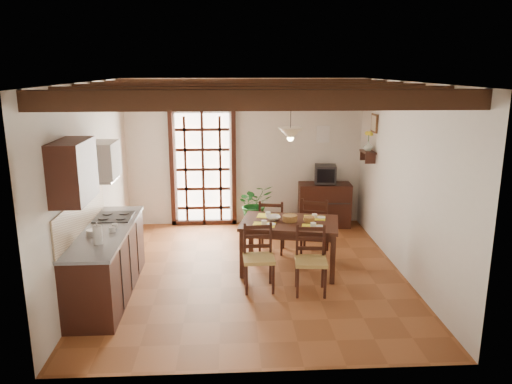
{
  "coord_description": "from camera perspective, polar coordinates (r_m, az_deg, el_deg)",
  "views": [
    {
      "loc": [
        -0.31,
        -6.94,
        3.0
      ],
      "look_at": [
        0.1,
        0.4,
        1.15
      ],
      "focal_mm": 35.0,
      "sensor_mm": 36.0,
      "label": 1
    }
  ],
  "objects": [
    {
      "name": "sideboard",
      "position": [
        9.7,
        7.82,
        -1.45
      ],
      "size": [
        1.01,
        0.5,
        0.84
      ],
      "primitive_type": "cube",
      "rotation": [
        0.0,
        0.0,
        -0.05
      ],
      "color": "black",
      "rests_on": "ground_plane"
    },
    {
      "name": "chair_far_left",
      "position": [
        8.3,
        1.82,
        -4.98
      ],
      "size": [
        0.49,
        0.47,
        0.91
      ],
      "rotation": [
        0.0,
        0.0,
        2.94
      ],
      "color": "tan",
      "rests_on": "ground_plane"
    },
    {
      "name": "shelf_flowers",
      "position": [
        8.96,
        12.78,
        6.45
      ],
      "size": [
        0.14,
        0.14,
        0.36
      ],
      "color": "yellow",
      "rests_on": "shelf_vase"
    },
    {
      "name": "pendant_lamp",
      "position": [
        7.25,
        3.96,
        6.78
      ],
      "size": [
        0.36,
        0.36,
        0.84
      ],
      "color": "black",
      "rests_on": "room_shell"
    },
    {
      "name": "range_hood",
      "position": [
        7.22,
        -17.11,
        3.4
      ],
      "size": [
        0.38,
        0.6,
        0.54
      ],
      "color": "white",
      "rests_on": "room_shell"
    },
    {
      "name": "crt_tv",
      "position": [
        9.55,
        7.94,
        2.06
      ],
      "size": [
        0.45,
        0.42,
        0.34
      ],
      "rotation": [
        0.0,
        0.0,
        -0.14
      ],
      "color": "black",
      "rests_on": "sideboard"
    },
    {
      "name": "dining_table",
      "position": [
        7.46,
        3.87,
        -4.09
      ],
      "size": [
        1.58,
        1.19,
        0.77
      ],
      "rotation": [
        0.0,
        0.0,
        -0.21
      ],
      "color": "#381B12",
      "rests_on": "ground_plane"
    },
    {
      "name": "room_shell",
      "position": [
        7.05,
        -0.63,
        4.45
      ],
      "size": [
        4.52,
        5.02,
        2.81
      ],
      "color": "silver",
      "rests_on": "ground_plane"
    },
    {
      "name": "french_door",
      "position": [
        9.58,
        -6.07,
        3.06
      ],
      "size": [
        1.26,
        0.11,
        2.32
      ],
      "color": "white",
      "rests_on": "ground_plane"
    },
    {
      "name": "chair_near_left",
      "position": [
        6.96,
        0.31,
        -8.84
      ],
      "size": [
        0.43,
        0.41,
        0.91
      ],
      "rotation": [
        0.0,
        0.0,
        0.03
      ],
      "color": "tan",
      "rests_on": "ground_plane"
    },
    {
      "name": "plant_pot",
      "position": [
        9.37,
        -0.15,
        -3.84
      ],
      "size": [
        0.34,
        0.34,
        0.21
      ],
      "primitive_type": "cone",
      "color": "maroon",
      "rests_on": "ground_plane"
    },
    {
      "name": "table_bowl",
      "position": [
        7.49,
        1.99,
        -2.98
      ],
      "size": [
        0.23,
        0.23,
        0.05
      ],
      "primitive_type": "imported",
      "rotation": [
        0.0,
        0.0,
        0.05
      ],
      "color": "white",
      "rests_on": "dining_table"
    },
    {
      "name": "chair_far_right",
      "position": [
        8.25,
        6.73,
        -5.05
      ],
      "size": [
        0.56,
        0.55,
        0.98
      ],
      "rotation": [
        0.0,
        0.0,
        2.84
      ],
      "color": "tan",
      "rests_on": "ground_plane"
    },
    {
      "name": "potted_plant",
      "position": [
        9.24,
        -0.15,
        -1.13
      ],
      "size": [
        2.07,
        1.93,
        1.86
      ],
      "primitive_type": "imported",
      "rotation": [
        0.0,
        0.0,
        0.36
      ],
      "color": "#144C19",
      "rests_on": "ground_plane"
    },
    {
      "name": "upper_cabinet",
      "position": [
        6.02,
        -20.19,
        2.24
      ],
      "size": [
        0.35,
        0.8,
        0.7
      ],
      "primitive_type": "cube",
      "color": "black",
      "rests_on": "room_shell"
    },
    {
      "name": "table_setting",
      "position": [
        7.42,
        3.89,
        -3.02
      ],
      "size": [
        1.04,
        0.69,
        0.1
      ],
      "rotation": [
        0.0,
        0.0,
        -0.21
      ],
      "color": "yellow",
      "rests_on": "dining_table"
    },
    {
      "name": "wall_shelf",
      "position": [
        9.01,
        12.66,
        4.26
      ],
      "size": [
        0.2,
        0.42,
        0.2
      ],
      "color": "black",
      "rests_on": "room_shell"
    },
    {
      "name": "kitchen_counter",
      "position": [
        7.02,
        -16.66,
        -7.59
      ],
      "size": [
        0.64,
        2.25,
        1.38
      ],
      "color": "black",
      "rests_on": "ground_plane"
    },
    {
      "name": "counter_items",
      "position": [
        6.95,
        -16.77,
        -3.58
      ],
      "size": [
        0.5,
        1.43,
        0.25
      ],
      "color": "black",
      "rests_on": "kitchen_counter"
    },
    {
      "name": "framed_picture",
      "position": [
        8.96,
        13.37,
        7.66
      ],
      "size": [
        0.03,
        0.32,
        0.32
      ],
      "color": "brown",
      "rests_on": "room_shell"
    },
    {
      "name": "fuse_box",
      "position": [
        9.68,
        7.67,
        6.57
      ],
      "size": [
        0.25,
        0.03,
        0.32
      ],
      "primitive_type": "cube",
      "color": "white",
      "rests_on": "room_shell"
    },
    {
      "name": "ground_plane",
      "position": [
        7.57,
        -0.6,
        -9.23
      ],
      "size": [
        5.0,
        5.0,
        0.0
      ],
      "primitive_type": "plane",
      "color": "brown"
    },
    {
      "name": "shelf_vase",
      "position": [
        8.99,
        12.71,
        5.14
      ],
      "size": [
        0.15,
        0.15,
        0.15
      ],
      "primitive_type": "imported",
      "color": "#B2BFB2",
      "rests_on": "wall_shelf"
    },
    {
      "name": "ceiling_beams",
      "position": [
        6.96,
        -0.65,
        11.56
      ],
      "size": [
        4.5,
        4.34,
        0.2
      ],
      "color": "black",
      "rests_on": "room_shell"
    },
    {
      "name": "chair_near_right",
      "position": [
        6.9,
        6.25,
        -9.12
      ],
      "size": [
        0.46,
        0.44,
        0.92
      ],
      "rotation": [
        0.0,
        0.0,
        -0.09
      ],
      "color": "tan",
      "rests_on": "ground_plane"
    }
  ]
}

